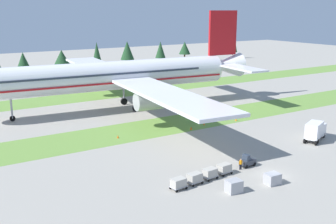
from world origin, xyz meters
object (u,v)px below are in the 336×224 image
object	(u,v)px
baggage_tug	(247,161)
cargo_dolly_second	(210,173)
ground_crew_marshaller	(241,164)
airliner	(120,75)
uld_container_0	(234,186)
uld_container_1	(272,179)
taxiway_marker_3	(236,119)
cargo_dolly_lead	(224,168)
catering_truck	(315,130)
taxiway_marker_2	(204,124)
taxiway_marker_1	(191,128)
cargo_dolly_third	(195,178)
taxiway_marker_0	(118,137)
cargo_dolly_fourth	(178,183)

from	to	relation	value
baggage_tug	cargo_dolly_second	size ratio (longest dim) A/B	1.16
cargo_dolly_second	ground_crew_marshaller	size ratio (longest dim) A/B	1.34
airliner	cargo_dolly_second	world-z (taller)	airliner
uld_container_0	uld_container_1	world-z (taller)	uld_container_0
uld_container_0	taxiway_marker_3	distance (m)	36.52
cargo_dolly_lead	taxiway_marker_3	world-z (taller)	cargo_dolly_lead
catering_truck	taxiway_marker_2	world-z (taller)	catering_truck
taxiway_marker_1	taxiway_marker_3	xyz separation A→B (m)	(12.30, 0.45, -0.05)
airliner	uld_container_0	distance (m)	51.62
ground_crew_marshaller	uld_container_1	bearing A→B (deg)	-76.51
cargo_dolly_second	taxiway_marker_2	distance (m)	28.10
cargo_dolly_lead	cargo_dolly_second	world-z (taller)	same
cargo_dolly_third	uld_container_0	world-z (taller)	uld_container_0
cargo_dolly_lead	taxiway_marker_1	size ratio (longest dim) A/B	3.53
taxiway_marker_2	taxiway_marker_3	xyz separation A→B (m)	(8.01, -0.90, 0.02)
baggage_tug	taxiway_marker_3	distance (m)	26.83
baggage_tug	airliner	bearing A→B (deg)	174.95
baggage_tug	catering_truck	bearing A→B (deg)	93.56
airliner	ground_crew_marshaller	xyz separation A→B (m)	(-1.40, -44.94, -7.45)
cargo_dolly_lead	cargo_dolly_second	bearing A→B (deg)	-90.00
baggage_tug	taxiway_marker_1	size ratio (longest dim) A/B	4.10
taxiway_marker_0	taxiway_marker_1	bearing A→B (deg)	-10.51
cargo_dolly_lead	taxiway_marker_0	xyz separation A→B (m)	(-6.01, 24.14, -0.61)
cargo_dolly_fourth	taxiway_marker_1	bearing A→B (deg)	135.99
cargo_dolly_lead	cargo_dolly_fourth	world-z (taller)	same
ground_crew_marshaller	taxiway_marker_1	distance (m)	22.10
cargo_dolly_fourth	uld_container_1	xyz separation A→B (m)	(12.06, -5.52, -0.13)
taxiway_marker_2	cargo_dolly_third	bearing A→B (deg)	-129.30
ground_crew_marshaller	taxiway_marker_3	bearing A→B (deg)	62.20
cargo_dolly_fourth	uld_container_0	bearing A→B (deg)	45.11
airliner	uld_container_1	distance (m)	51.91
catering_truck	uld_container_1	distance (m)	23.53
catering_truck	uld_container_0	size ratio (longest dim) A/B	3.64
airliner	taxiway_marker_0	world-z (taller)	airliner
catering_truck	taxiway_marker_1	distance (m)	23.73
cargo_dolly_second	taxiway_marker_1	xyz separation A→B (m)	(11.86, 21.64, -0.59)
cargo_dolly_lead	cargo_dolly_fourth	distance (m)	8.70
cargo_dolly_fourth	ground_crew_marshaller	xyz separation A→B (m)	(11.88, 0.87, 0.03)
catering_truck	taxiway_marker_1	world-z (taller)	catering_truck
cargo_dolly_third	taxiway_marker_2	size ratio (longest dim) A/B	4.49
cargo_dolly_third	taxiway_marker_1	xyz separation A→B (m)	(14.75, 21.92, -0.59)
cargo_dolly_second	catering_truck	xyz separation A→B (m)	(27.56, 3.91, 1.03)
cargo_dolly_third	cargo_dolly_fourth	distance (m)	2.90
airliner	uld_container_1	xyz separation A→B (m)	(-1.22, -51.33, -7.61)
uld_container_0	taxiway_marker_0	world-z (taller)	uld_container_0
cargo_dolly_fourth	taxiway_marker_2	size ratio (longest dim) A/B	4.49
airliner	catering_truck	distance (m)	46.39
uld_container_0	taxiway_marker_2	distance (m)	32.57
uld_container_1	taxiway_marker_1	bearing A→B (deg)	78.61
uld_container_1	taxiway_marker_3	world-z (taller)	uld_container_1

